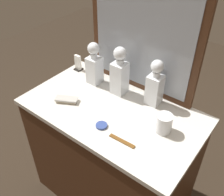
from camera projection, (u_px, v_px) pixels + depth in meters
ground_plane at (112, 191)px, 1.97m from camera, size 6.00×6.00×0.00m
dresser at (112, 156)px, 1.72m from camera, size 1.03×0.59×0.83m
dresser_mirror at (143, 35)px, 1.42m from camera, size 0.70×0.03×0.71m
crystal_decanter_right at (94, 67)px, 1.61m from camera, size 0.08×0.08×0.28m
crystal_decanter_front at (120, 75)px, 1.52m from camera, size 0.08×0.08×0.31m
crystal_decanter_center at (155, 87)px, 1.44m from camera, size 0.08×0.08×0.28m
crystal_tumbler_right at (164, 124)px, 1.30m from camera, size 0.08×0.08×0.10m
silver_brush_front at (67, 100)px, 1.51m from camera, size 0.14×0.11×0.02m
porcelain_dish at (102, 125)px, 1.35m from camera, size 0.06×0.06×0.01m
tortoiseshell_comb at (122, 141)px, 1.27m from camera, size 0.15×0.03×0.01m
napkin_holder at (78, 64)px, 1.77m from camera, size 0.05×0.05×0.11m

